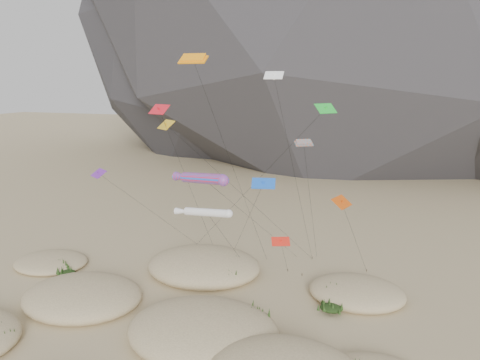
% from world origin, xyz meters
% --- Properties ---
extents(ground, '(500.00, 500.00, 0.00)m').
position_xyz_m(ground, '(0.00, 0.00, 0.00)').
color(ground, '#CCB789').
rests_on(ground, ground).
extents(dunes, '(51.74, 39.38, 4.03)m').
position_xyz_m(dunes, '(-1.90, 3.98, 0.74)').
color(dunes, '#CCB789').
rests_on(dunes, ground).
extents(dune_grass, '(40.21, 28.17, 1.55)m').
position_xyz_m(dune_grass, '(0.63, 3.82, 0.85)').
color(dune_grass, black).
rests_on(dune_grass, ground).
extents(kite_stakes, '(24.14, 6.02, 0.30)m').
position_xyz_m(kite_stakes, '(1.81, 22.80, 0.15)').
color(kite_stakes, '#3F2D1E').
rests_on(kite_stakes, ground).
extents(rainbow_tube_kite, '(12.44, 15.92, 14.15)m').
position_xyz_m(rainbow_tube_kite, '(-2.08, 12.23, 13.17)').
color(rainbow_tube_kite, '#FF1A3A').
rests_on(rainbow_tube_kite, ground).
extents(white_tube_kite, '(6.58, 13.73, 11.47)m').
position_xyz_m(white_tube_kite, '(0.27, 7.43, 10.81)').
color(white_tube_kite, silver).
rests_on(white_tube_kite, ground).
extents(orange_parafoil, '(5.94, 13.62, 26.37)m').
position_xyz_m(orange_parafoil, '(-2.03, 10.78, 25.56)').
color(orange_parafoil, orange).
rests_on(orange_parafoil, ground).
extents(multi_parafoil, '(2.03, 13.78, 17.71)m').
position_xyz_m(multi_parafoil, '(8.83, 14.11, 17.04)').
color(multi_parafoil, '#FF4C1A').
rests_on(multi_parafoil, ground).
extents(delta_kites, '(30.05, 18.55, 24.59)m').
position_xyz_m(delta_kites, '(2.15, 11.79, 16.17)').
color(delta_kites, blue).
rests_on(delta_kites, ground).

